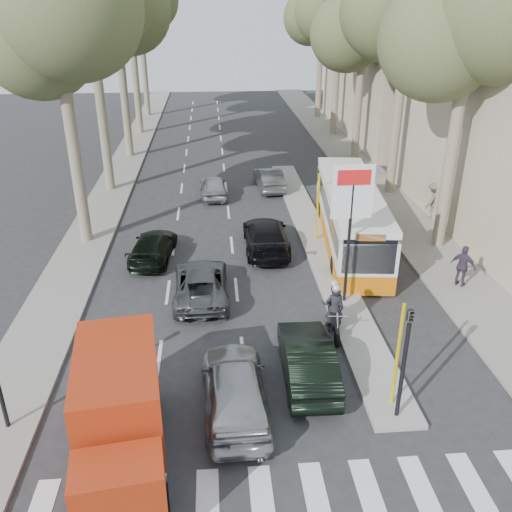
{
  "coord_description": "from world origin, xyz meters",
  "views": [
    {
      "loc": [
        -1.7,
        -13.06,
        10.79
      ],
      "look_at": [
        -0.11,
        6.27,
        1.6
      ],
      "focal_mm": 38.0,
      "sensor_mm": 36.0,
      "label": 1
    }
  ],
  "objects_px": {
    "silver_hatchback": "(235,387)",
    "city_bus": "(350,214)",
    "red_truck": "(120,413)",
    "dark_hatchback": "(307,359)",
    "motorcycle": "(334,308)"
  },
  "relations": [
    {
      "from": "red_truck",
      "to": "motorcycle",
      "type": "bearing_deg",
      "value": 32.36
    },
    {
      "from": "city_bus",
      "to": "motorcycle",
      "type": "height_order",
      "value": "city_bus"
    },
    {
      "from": "dark_hatchback",
      "to": "city_bus",
      "type": "distance_m",
      "value": 10.85
    },
    {
      "from": "silver_hatchback",
      "to": "motorcycle",
      "type": "xyz_separation_m",
      "value": [
        3.7,
        3.95,
        0.11
      ]
    },
    {
      "from": "dark_hatchback",
      "to": "motorcycle",
      "type": "xyz_separation_m",
      "value": [
        1.39,
        2.66,
        0.19
      ]
    },
    {
      "from": "silver_hatchback",
      "to": "motorcycle",
      "type": "bearing_deg",
      "value": -135.05
    },
    {
      "from": "red_truck",
      "to": "dark_hatchback",
      "type": "bearing_deg",
      "value": 21.39
    },
    {
      "from": "dark_hatchback",
      "to": "motorcycle",
      "type": "bearing_deg",
      "value": -116.52
    },
    {
      "from": "silver_hatchback",
      "to": "motorcycle",
      "type": "height_order",
      "value": "motorcycle"
    },
    {
      "from": "silver_hatchback",
      "to": "dark_hatchback",
      "type": "distance_m",
      "value": 2.65
    },
    {
      "from": "red_truck",
      "to": "city_bus",
      "type": "relative_size",
      "value": 0.5
    },
    {
      "from": "silver_hatchback",
      "to": "city_bus",
      "type": "height_order",
      "value": "city_bus"
    },
    {
      "from": "silver_hatchback",
      "to": "city_bus",
      "type": "xyz_separation_m",
      "value": [
        6.08,
        11.44,
        0.72
      ]
    },
    {
      "from": "silver_hatchback",
      "to": "city_bus",
      "type": "bearing_deg",
      "value": -119.9
    },
    {
      "from": "red_truck",
      "to": "motorcycle",
      "type": "height_order",
      "value": "red_truck"
    }
  ]
}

